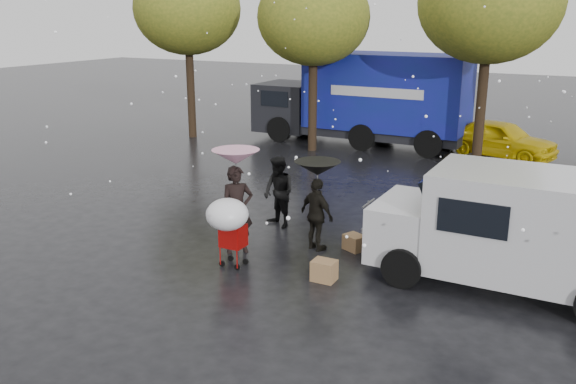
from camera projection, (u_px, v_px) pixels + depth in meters
The scene contains 14 objects.
ground at pixel (256, 257), 12.79m from camera, with size 90.00×90.00×0.00m, color black.
person_pink at pixel (237, 210), 12.84m from camera, with size 0.69×0.45×1.89m, color black.
person_middle at pixel (279, 192), 14.44m from camera, with size 0.83×0.65×1.70m, color black.
person_black at pixel (317, 215), 13.00m from camera, with size 0.93×0.39×1.59m, color black.
umbrella_pink at pixel (236, 157), 12.51m from camera, with size 0.99×0.99×2.24m.
umbrella_black at pixel (318, 168), 12.71m from camera, with size 0.99×0.99×1.97m.
vendor_cart at pixel (405, 224), 12.65m from camera, with size 1.52×0.80×1.27m.
shopping_cart at pixel (228, 218), 11.95m from camera, with size 0.84×0.84×1.46m.
white_van at pixel (517, 228), 11.11m from camera, with size 4.91×2.18×2.20m.
blue_truck at pixel (366, 99), 23.41m from camera, with size 8.30×2.60×3.50m.
box_ground_near at pixel (324, 271), 11.64m from camera, with size 0.45×0.36×0.40m, color olive.
box_ground_far at pixel (354, 242), 13.16m from camera, with size 0.43×0.34×0.34m, color olive.
yellow_taxi at pixel (500, 139), 21.55m from camera, with size 1.57×3.89×1.33m, color yellow.
tree_row at pixel (397, 10), 20.06m from camera, with size 21.60×4.40×7.12m.
Camera 1 is at (6.15, -10.19, 4.93)m, focal length 38.00 mm.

